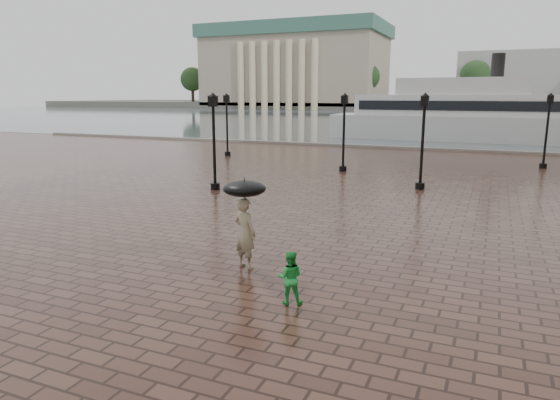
% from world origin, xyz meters
% --- Properties ---
extents(ground, '(300.00, 300.00, 0.00)m').
position_xyz_m(ground, '(0.00, 0.00, 0.00)').
color(ground, '#3B221B').
rests_on(ground, ground).
extents(harbour_water, '(240.00, 240.00, 0.00)m').
position_xyz_m(harbour_water, '(0.00, 92.00, 0.00)').
color(harbour_water, '#475156').
rests_on(harbour_water, ground).
extents(quay_edge, '(80.00, 0.60, 0.30)m').
position_xyz_m(quay_edge, '(0.00, 32.00, 0.00)').
color(quay_edge, slate).
rests_on(quay_edge, ground).
extents(far_shore, '(300.00, 60.00, 2.00)m').
position_xyz_m(far_shore, '(0.00, 160.00, 1.00)').
color(far_shore, '#4C4C47').
rests_on(far_shore, ground).
extents(museum, '(57.00, 32.50, 26.00)m').
position_xyz_m(museum, '(-55.00, 144.61, 13.91)').
color(museum, gray).
rests_on(museum, ground).
extents(far_trees, '(188.00, 8.00, 13.50)m').
position_xyz_m(far_trees, '(0.00, 138.00, 9.42)').
color(far_trees, '#2D2119').
rests_on(far_trees, ground).
extents(street_lamps, '(21.44, 14.44, 4.40)m').
position_xyz_m(street_lamps, '(-1.60, 17.60, 2.33)').
color(street_lamps, black).
rests_on(street_lamps, ground).
extents(adult_pedestrian, '(0.78, 0.63, 1.87)m').
position_xyz_m(adult_pedestrian, '(0.37, 0.72, 0.93)').
color(adult_pedestrian, gray).
rests_on(adult_pedestrian, ground).
extents(child_pedestrian, '(0.68, 0.60, 1.18)m').
position_xyz_m(child_pedestrian, '(2.30, -0.94, 0.59)').
color(child_pedestrian, green).
rests_on(child_pedestrian, ground).
extents(ferry_near, '(25.24, 6.77, 8.22)m').
position_xyz_m(ferry_near, '(2.86, 42.30, 2.47)').
color(ferry_near, silver).
rests_on(ferry_near, ground).
extents(umbrella, '(1.10, 1.10, 1.19)m').
position_xyz_m(umbrella, '(0.37, 0.72, 2.11)').
color(umbrella, black).
rests_on(umbrella, ground).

